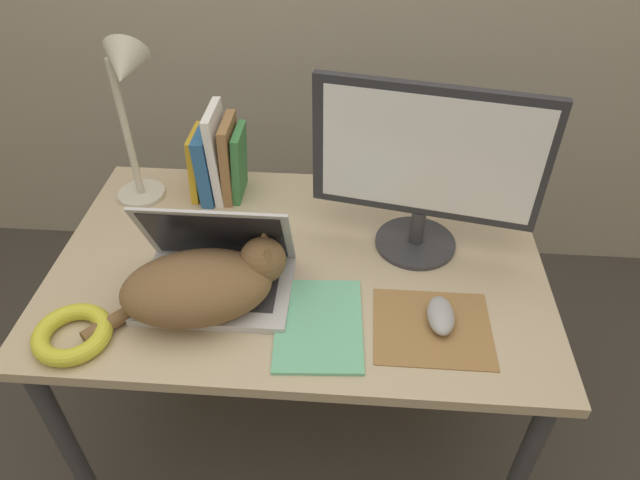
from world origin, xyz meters
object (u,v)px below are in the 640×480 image
at_px(book_row, 218,160).
at_px(desk_lamp, 127,97).
at_px(cable_coil, 72,334).
at_px(computer_mouse, 441,315).
at_px(notepad, 319,324).
at_px(cat, 204,284).
at_px(external_monitor, 426,166).
at_px(laptop, 216,273).

height_order(book_row, desk_lamp, desk_lamp).
relative_size(book_row, cable_coil, 1.57).
relative_size(computer_mouse, notepad, 0.40).
xyz_separation_m(cat, book_row, (-0.06, 0.44, 0.04)).
relative_size(external_monitor, notepad, 1.90).
bearing_deg(cat, external_monitor, 27.77).
xyz_separation_m(external_monitor, notepad, (-0.22, -0.29, -0.23)).
height_order(external_monitor, cable_coil, external_monitor).
bearing_deg(cable_coil, cat, 24.00).
xyz_separation_m(external_monitor, computer_mouse, (0.04, -0.26, -0.21)).
height_order(laptop, book_row, book_row).
distance_m(computer_mouse, notepad, 0.26).
xyz_separation_m(laptop, computer_mouse, (0.51, -0.07, -0.02)).
distance_m(cat, cable_coil, 0.29).
distance_m(cat, external_monitor, 0.56).
relative_size(laptop, cat, 0.82).
bearing_deg(external_monitor, laptop, -158.17).
bearing_deg(notepad, laptop, 157.28).
xyz_separation_m(cat, external_monitor, (0.48, 0.25, 0.16)).
relative_size(cat, book_row, 1.61).
relative_size(computer_mouse, cable_coil, 0.67).
bearing_deg(laptop, external_monitor, 21.83).
xyz_separation_m(desk_lamp, notepad, (0.50, -0.42, -0.31)).
distance_m(laptop, cable_coil, 0.33).
xyz_separation_m(computer_mouse, book_row, (-0.57, 0.45, 0.09)).
bearing_deg(book_row, laptop, -79.70).
bearing_deg(cat, notepad, -8.43).
height_order(external_monitor, book_row, external_monitor).
bearing_deg(desk_lamp, computer_mouse, -27.00).
bearing_deg(desk_lamp, book_row, 18.91).
bearing_deg(computer_mouse, cat, 179.06).
bearing_deg(external_monitor, book_row, 160.31).
bearing_deg(computer_mouse, cable_coil, -172.12).
bearing_deg(cat, book_row, 97.53).
bearing_deg(cable_coil, notepad, 8.66).
relative_size(book_row, desk_lamp, 0.55).
distance_m(book_row, desk_lamp, 0.29).
distance_m(laptop, book_row, 0.39).
distance_m(external_monitor, desk_lamp, 0.74).
xyz_separation_m(cable_coil, notepad, (0.51, 0.08, -0.01)).
bearing_deg(desk_lamp, external_monitor, -10.05).
bearing_deg(external_monitor, cable_coil, -153.53).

